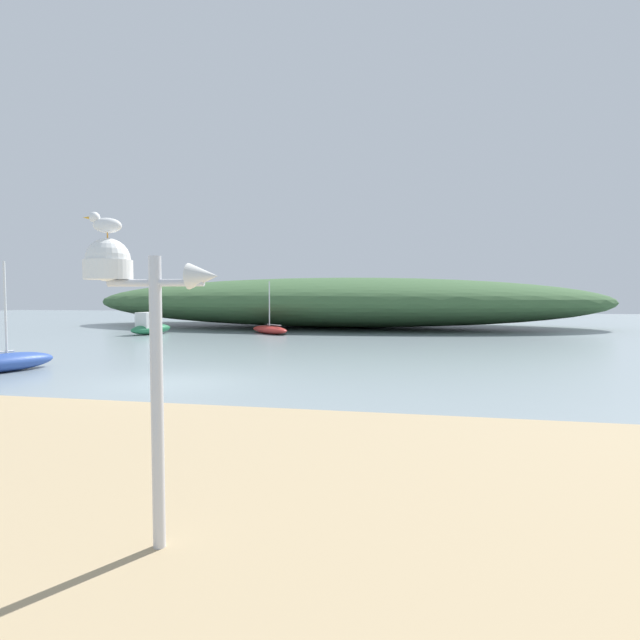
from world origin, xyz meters
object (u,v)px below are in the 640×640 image
mast_structure (130,297)px  sailboat_far_left (7,362)px  motorboat_east_reach (150,326)px  seagull_on_radar (105,224)px  sailboat_inner_mooring (270,329)px

mast_structure → sailboat_far_left: 15.45m
mast_structure → motorboat_east_reach: bearing=119.7°
mast_structure → motorboat_east_reach: 30.03m
mast_structure → sailboat_far_left: sailboat_far_left is taller
mast_structure → seagull_on_radar: size_ratio=8.75×
sailboat_inner_mooring → mast_structure: bearing=-75.7°
mast_structure → sailboat_far_left: bearing=137.3°
motorboat_east_reach → sailboat_inner_mooring: size_ratio=0.99×
mast_structure → seagull_on_radar: (-0.24, -0.01, 0.71)m
motorboat_east_reach → sailboat_far_left: size_ratio=0.98×
sailboat_inner_mooring → motorboat_east_reach: bearing=-165.2°
seagull_on_radar → sailboat_far_left: 15.40m
mast_structure → seagull_on_radar: bearing=-178.1°
seagull_on_radar → motorboat_east_reach: (-14.59, 26.03, -2.83)m
mast_structure → seagull_on_radar: seagull_on_radar is taller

